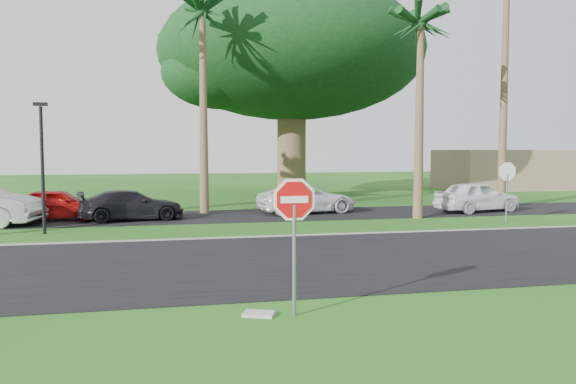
% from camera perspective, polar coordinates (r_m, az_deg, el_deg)
% --- Properties ---
extents(ground, '(120.00, 120.00, 0.00)m').
position_cam_1_polar(ground, '(13.11, -4.47, -8.85)').
color(ground, '#194C13').
rests_on(ground, ground).
extents(road, '(120.00, 8.00, 0.02)m').
position_cam_1_polar(road, '(15.05, -5.50, -7.11)').
color(road, black).
rests_on(road, ground).
extents(parking_strip, '(120.00, 5.00, 0.02)m').
position_cam_1_polar(parking_strip, '(25.39, -8.26, -2.48)').
color(parking_strip, black).
rests_on(parking_strip, ground).
extents(curb, '(120.00, 0.12, 0.06)m').
position_cam_1_polar(curb, '(19.01, -6.92, -4.67)').
color(curb, gray).
rests_on(curb, ground).
extents(stop_sign_near, '(1.05, 0.07, 2.62)m').
position_cam_1_polar(stop_sign_near, '(9.97, 0.63, -2.63)').
color(stop_sign_near, gray).
rests_on(stop_sign_near, ground).
extents(stop_sign_far, '(1.05, 0.07, 2.62)m').
position_cam_1_polar(stop_sign_far, '(24.81, 21.37, 1.21)').
color(stop_sign_far, gray).
rests_on(stop_sign_far, ground).
extents(palm_center, '(5.00, 5.00, 10.50)m').
position_cam_1_polar(palm_center, '(27.42, -8.69, 17.27)').
color(palm_center, brown).
rests_on(palm_center, ground).
extents(palm_right_near, '(5.00, 5.00, 9.50)m').
position_cam_1_polar(palm_right_near, '(25.59, 13.35, 15.92)').
color(palm_right_near, brown).
rests_on(palm_right_near, ground).
extents(canopy_tree, '(16.50, 16.50, 13.12)m').
position_cam_1_polar(canopy_tree, '(36.00, 0.37, 13.82)').
color(canopy_tree, brown).
rests_on(canopy_tree, ground).
extents(streetlight_right, '(0.45, 0.25, 4.64)m').
position_cam_1_polar(streetlight_right, '(21.59, -23.70, 3.06)').
color(streetlight_right, black).
rests_on(streetlight_right, ground).
extents(building_far, '(10.00, 6.00, 3.00)m').
position_cam_1_polar(building_far, '(46.44, 21.46, 2.16)').
color(building_far, gray).
rests_on(building_far, ground).
extents(car_red, '(3.95, 1.70, 1.33)m').
position_cam_1_polar(car_red, '(25.73, -22.34, -1.20)').
color(car_red, '#A40D0D').
rests_on(car_red, ground).
extents(car_dark, '(4.55, 2.35, 1.26)m').
position_cam_1_polar(car_dark, '(24.64, -15.62, -1.34)').
color(car_dark, black).
rests_on(car_dark, ground).
extents(car_minivan, '(5.00, 2.96, 1.30)m').
position_cam_1_polar(car_minivan, '(26.53, 1.93, -0.75)').
color(car_minivan, silver).
rests_on(car_minivan, ground).
extents(car_pickup, '(4.59, 2.65, 1.47)m').
position_cam_1_polar(car_pickup, '(28.51, 18.64, -0.46)').
color(car_pickup, white).
rests_on(car_pickup, ground).
extents(utility_slab, '(0.64, 0.53, 0.06)m').
position_cam_1_polar(utility_slab, '(10.34, -2.99, -12.26)').
color(utility_slab, '#A6A79F').
rests_on(utility_slab, ground).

